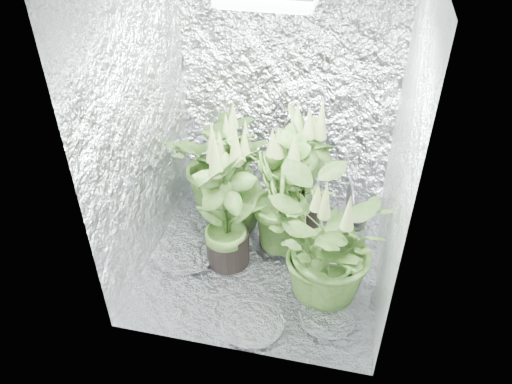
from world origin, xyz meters
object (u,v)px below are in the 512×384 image
Objects in this scene: plant_d at (232,183)px; plant_b at (304,176)px; plant_a at (222,162)px; circulation_fan at (353,210)px; plant_e at (326,247)px; plant_c at (279,196)px; plant_f at (226,209)px.

plant_b is at bearing 13.92° from plant_d.
circulation_fan is at bearing -0.84° from plant_a.
circulation_fan is at bearing 14.58° from plant_d.
plant_e is 2.47× the size of circulation_fan.
plant_b reaches higher than plant_a.
plant_b is 0.71m from plant_e.
plant_a reaches higher than circulation_fan.
plant_d is at bearing 166.12° from plant_c.
plant_f is (0.05, -0.35, 0.04)m from plant_d.
plant_a is at bearing 168.60° from circulation_fan.
plant_b reaches higher than plant_d.
plant_c is at bearing -13.88° from plant_d.
plant_c is 0.93× the size of plant_f.
plant_c is 0.41m from plant_f.
plant_f is at bearing -155.81° from circulation_fan.
plant_f is (-0.45, -0.47, -0.02)m from plant_b.
plant_f reaches higher than plant_a.
plant_c is (-0.14, -0.21, -0.04)m from plant_b.
plant_f is 2.76× the size of circulation_fan.
plant_d is (0.14, -0.25, -0.01)m from plant_a.
plant_a is 2.45× the size of circulation_fan.
plant_b reaches higher than plant_e.
circulation_fan is at bearing 15.42° from plant_b.
plant_e is at bearing -111.45° from circulation_fan.
plant_f reaches higher than circulation_fan.
circulation_fan is at bearing 31.41° from plant_c.
plant_c reaches higher than plant_e.
plant_b is at bearing 109.51° from plant_e.
plant_f reaches higher than plant_d.
plant_c reaches higher than plant_a.
circulation_fan is at bearing 34.76° from plant_f.
plant_c is 0.59m from plant_e.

